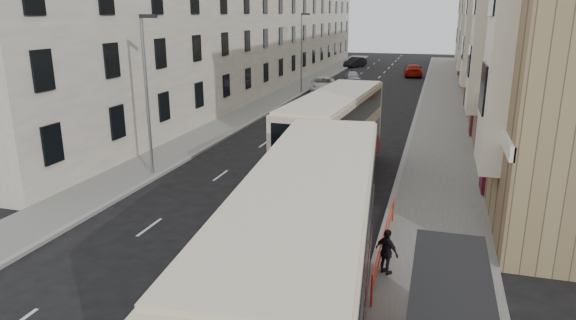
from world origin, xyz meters
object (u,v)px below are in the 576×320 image
(car_silver, at_px, (352,77))
(pedestrian_far, at_px, (387,252))
(bus_shelter, at_px, (456,312))
(car_red, at_px, (413,70))
(double_decker_rear, at_px, (334,139))
(white_van, at_px, (323,85))
(car_dark, at_px, (355,62))
(street_lamp_far, at_px, (302,48))
(street_lamp_near, at_px, (147,87))
(double_decker_front, at_px, (309,267))

(car_silver, bearing_deg, pedestrian_far, -95.69)
(bus_shelter, xyz_separation_m, car_red, (-4.18, 60.45, -1.34))
(double_decker_rear, bearing_deg, car_red, 91.92)
(car_red, bearing_deg, pedestrian_far, 87.04)
(white_van, relative_size, car_silver, 1.36)
(car_silver, height_order, car_dark, car_dark)
(street_lamp_far, distance_m, car_red, 21.24)
(car_silver, bearing_deg, street_lamp_near, -112.09)
(double_decker_front, distance_m, white_van, 44.08)
(pedestrian_far, xyz_separation_m, car_red, (-2.28, 55.48, -0.11))
(street_lamp_far, height_order, car_silver, street_lamp_far)
(bus_shelter, xyz_separation_m, double_decker_front, (-3.34, 0.49, 0.31))
(white_van, bearing_deg, pedestrian_far, -87.22)
(double_decker_rear, bearing_deg, pedestrian_far, -64.91)
(car_silver, xyz_separation_m, car_red, (6.66, 8.66, 0.09))
(double_decker_rear, distance_m, car_red, 46.67)
(pedestrian_far, bearing_deg, street_lamp_far, -36.01)
(street_lamp_near, height_order, street_lamp_far, same)
(car_silver, bearing_deg, car_dark, 81.72)
(white_van, relative_size, car_red, 1.03)
(bus_shelter, distance_m, pedestrian_far, 5.46)
(bus_shelter, xyz_separation_m, street_lamp_near, (-14.69, 12.39, 2.50))
(pedestrian_far, distance_m, car_dark, 66.53)
(double_decker_front, relative_size, car_silver, 2.96)
(car_dark, height_order, car_red, car_red)
(street_lamp_far, bearing_deg, double_decker_front, -74.84)
(street_lamp_near, height_order, white_van, street_lamp_near)
(pedestrian_far, distance_m, car_silver, 47.67)
(bus_shelter, relative_size, double_decker_front, 0.35)
(bus_shelter, relative_size, car_silver, 1.02)
(car_red, bearing_deg, street_lamp_near, 72.34)
(car_silver, bearing_deg, car_red, 35.91)
(bus_shelter, height_order, street_lamp_near, street_lamp_near)
(street_lamp_far, bearing_deg, street_lamp_near, -90.00)
(street_lamp_far, height_order, car_dark, street_lamp_far)
(street_lamp_near, relative_size, car_silver, 1.93)
(white_van, bearing_deg, street_lamp_far, -163.47)
(street_lamp_near, distance_m, double_decker_rear, 9.68)
(double_decker_rear, bearing_deg, car_dark, 101.60)
(pedestrian_far, height_order, car_red, pedestrian_far)
(bus_shelter, distance_m, double_decker_front, 3.39)
(pedestrian_far, xyz_separation_m, white_van, (-10.75, 38.57, -0.12))
(street_lamp_far, xyz_separation_m, white_van, (2.04, 1.15, -3.85))
(bus_shelter, relative_size, car_dark, 0.93)
(pedestrian_far, height_order, car_silver, pedestrian_far)
(double_decker_rear, xyz_separation_m, pedestrian_far, (3.51, -8.85, -1.38))
(pedestrian_far, bearing_deg, street_lamp_near, 5.00)
(pedestrian_far, distance_m, white_van, 40.04)
(car_dark, distance_m, car_red, 13.72)
(double_decker_rear, distance_m, car_silver, 38.39)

